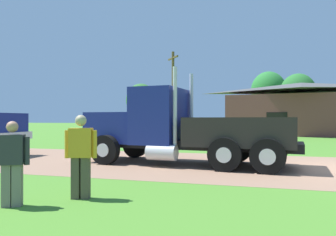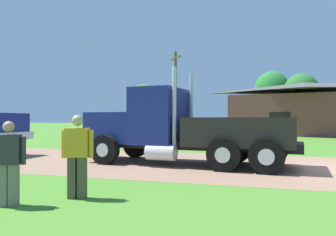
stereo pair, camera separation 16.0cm
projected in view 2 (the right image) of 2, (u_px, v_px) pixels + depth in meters
name	position (u px, v px, depth m)	size (l,w,h in m)	color
ground_plane	(331.00, 169.00, 10.26)	(200.00, 200.00, 0.00)	#4A832A
dirt_track	(331.00, 169.00, 10.26)	(120.00, 7.00, 0.01)	#956F57
truck_foreground_white	(182.00, 129.00, 11.52)	(7.77, 3.20, 3.31)	black
visitor_standing_near	(9.00, 161.00, 5.97)	(0.55, 0.41, 1.56)	#2D2D33
visitor_walking_mid	(77.00, 153.00, 6.55)	(0.62, 0.38, 1.68)	gold
shed_building	(304.00, 110.00, 31.21)	(14.79, 7.71, 5.10)	brown
utility_pole_near	(175.00, 91.00, 31.11)	(1.47, 1.82, 8.03)	brown
tree_left	(144.00, 100.00, 47.07)	(4.31, 4.31, 6.69)	#513823
tree_mid	(272.00, 90.00, 46.85)	(4.92, 4.92, 8.44)	#513823
tree_right	(301.00, 93.00, 37.90)	(4.07, 4.07, 6.90)	#513823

